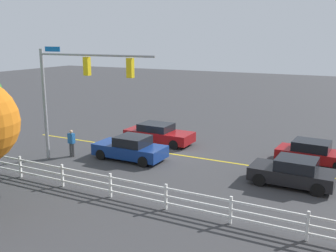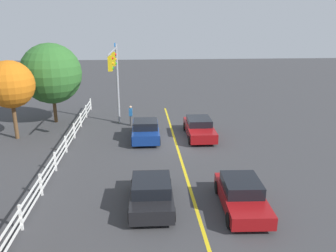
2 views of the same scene
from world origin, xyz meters
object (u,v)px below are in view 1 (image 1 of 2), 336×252
(car_2, at_px, (293,172))
(car_3, at_px, (158,134))
(car_0, at_px, (314,153))
(pedestrian, at_px, (72,142))
(car_1, at_px, (130,148))

(car_2, distance_m, car_3, 10.52)
(car_0, distance_m, car_3, 10.25)
(car_0, height_order, pedestrian, pedestrian)
(car_0, distance_m, pedestrian, 14.57)
(pedestrian, bearing_deg, car_0, 114.38)
(car_3, bearing_deg, car_2, -20.67)
(car_0, bearing_deg, car_2, -93.60)
(car_0, height_order, car_1, car_1)
(car_1, relative_size, car_3, 0.91)
(car_2, bearing_deg, pedestrian, 6.94)
(car_0, xyz_separation_m, car_3, (10.25, 0.16, 0.02))
(car_1, bearing_deg, car_0, -156.82)
(car_0, bearing_deg, car_1, -154.01)
(car_0, distance_m, car_1, 10.83)
(car_0, height_order, car_3, car_3)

